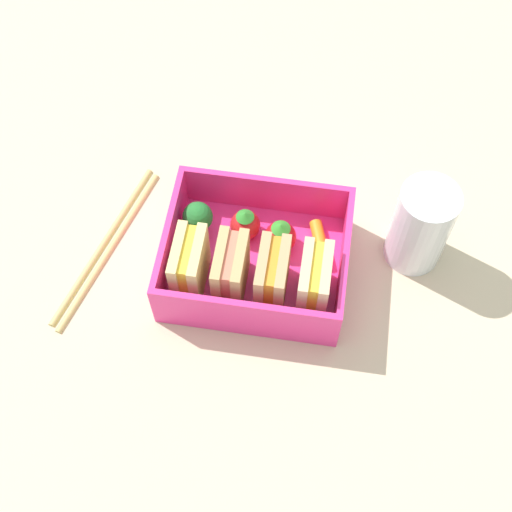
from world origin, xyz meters
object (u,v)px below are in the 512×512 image
(sandwich_left, at_px, (314,281))
(broccoli_floret, at_px, (198,218))
(sandwich_center, at_px, (231,270))
(strawberry_far_left, at_px, (280,236))
(strawberry_left, at_px, (245,224))
(sandwich_center_left, at_px, (272,276))
(sandwich_center_right, at_px, (190,265))
(drinking_glass, at_px, (421,226))
(chopstick_pair, at_px, (107,244))
(carrot_stick_far_left, at_px, (320,243))

(sandwich_left, height_order, broccoli_floret, sandwich_left)
(sandwich_center, distance_m, strawberry_far_left, 0.07)
(sandwich_center, xyz_separation_m, strawberry_far_left, (-0.04, -0.05, -0.01))
(sandwich_left, xyz_separation_m, strawberry_left, (0.07, -0.06, -0.02))
(sandwich_center_left, height_order, broccoli_floret, sandwich_center_left)
(sandwich_center_left, bearing_deg, sandwich_center, 0.00)
(broccoli_floret, bearing_deg, sandwich_center_right, 93.75)
(sandwich_center_left, distance_m, strawberry_left, 0.07)
(sandwich_center_left, distance_m, drinking_glass, 0.15)
(broccoli_floret, bearing_deg, drinking_glass, -176.07)
(sandwich_center_right, distance_m, strawberry_far_left, 0.09)
(chopstick_pair, distance_m, drinking_glass, 0.31)
(strawberry_left, relative_size, broccoli_floret, 0.88)
(strawberry_far_left, bearing_deg, chopstick_pair, 6.53)
(strawberry_far_left, bearing_deg, strawberry_left, -13.75)
(sandwich_center, relative_size, strawberry_far_left, 1.69)
(strawberry_left, relative_size, drinking_glass, 0.36)
(sandwich_center, distance_m, chopstick_pair, 0.14)
(sandwich_left, relative_size, strawberry_far_left, 1.69)
(sandwich_left, distance_m, sandwich_center_right, 0.12)
(carrot_stick_far_left, xyz_separation_m, chopstick_pair, (0.21, 0.02, -0.01))
(carrot_stick_far_left, distance_m, chopstick_pair, 0.21)
(sandwich_center_left, height_order, strawberry_far_left, sandwich_center_left)
(broccoli_floret, distance_m, drinking_glass, 0.21)
(sandwich_center_right, xyz_separation_m, carrot_stick_far_left, (-0.12, -0.06, -0.03))
(sandwich_center_left, relative_size, drinking_glass, 0.64)
(sandwich_center_left, xyz_separation_m, sandwich_center_right, (0.08, 0.00, 0.00))
(strawberry_far_left, xyz_separation_m, drinking_glass, (-0.13, -0.02, 0.02))
(broccoli_floret, bearing_deg, strawberry_left, -174.39)
(strawberry_left, distance_m, chopstick_pair, 0.14)
(strawberry_left, bearing_deg, carrot_stick_far_left, 176.63)
(sandwich_center_right, relative_size, chopstick_pair, 0.32)
(sandwich_left, distance_m, strawberry_far_left, 0.07)
(sandwich_left, relative_size, sandwich_center, 1.00)
(strawberry_far_left, height_order, broccoli_floret, broccoli_floret)
(chopstick_pair, height_order, drinking_glass, drinking_glass)
(broccoli_floret, relative_size, drinking_glass, 0.41)
(strawberry_far_left, height_order, strawberry_left, strawberry_far_left)
(drinking_glass, bearing_deg, sandwich_center_left, 28.26)
(sandwich_center, height_order, strawberry_far_left, sandwich_center)
(carrot_stick_far_left, height_order, drinking_glass, drinking_glass)
(sandwich_center_right, relative_size, strawberry_left, 1.76)
(carrot_stick_far_left, height_order, chopstick_pair, carrot_stick_far_left)
(sandwich_center_right, bearing_deg, sandwich_center, 180.00)
(chopstick_pair, bearing_deg, strawberry_left, -168.20)
(sandwich_center_left, xyz_separation_m, broccoli_floret, (0.08, -0.06, -0.01))
(sandwich_center_left, relative_size, sandwich_center, 1.00)
(sandwich_center_left, distance_m, sandwich_center_right, 0.08)
(sandwich_left, height_order, strawberry_far_left, sandwich_left)
(sandwich_left, xyz_separation_m, sandwich_center_right, (0.12, 0.00, 0.00))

